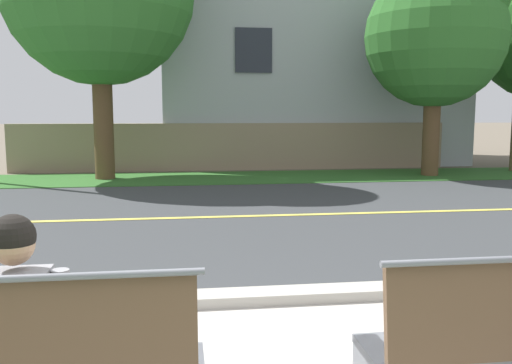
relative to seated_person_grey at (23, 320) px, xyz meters
name	(u,v)px	position (x,y,z in m)	size (l,w,h in m)	color
ground_plane	(211,203)	(1.37, 7.60, -0.68)	(140.00, 140.00, 0.00)	#665B4C
curb_edge	(243,298)	(1.37, 1.95, -0.62)	(44.00, 0.30, 0.11)	#ADA89E
street_asphalt	(215,217)	(1.37, 6.10, -0.67)	(52.00, 8.00, 0.01)	#383A3D
road_centre_line	(215,217)	(1.37, 6.10, -0.67)	(48.00, 0.14, 0.01)	#E0CC4C
far_verge_grass	(203,178)	(1.37, 11.53, -0.67)	(48.00, 2.80, 0.02)	#2D6026
seated_person_grey	(23,320)	(0.00, 0.00, 0.00)	(0.52, 0.68, 1.25)	#333D56
shade_tree_left	(441,26)	(7.69, 11.21, 3.30)	(3.71, 3.71, 6.13)	brown
garden_wall	(234,147)	(2.42, 13.56, 0.02)	(13.00, 0.36, 1.40)	gray
house_across_street	(303,60)	(5.20, 16.76, 2.89)	(10.58, 6.91, 7.03)	#A3ADB2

